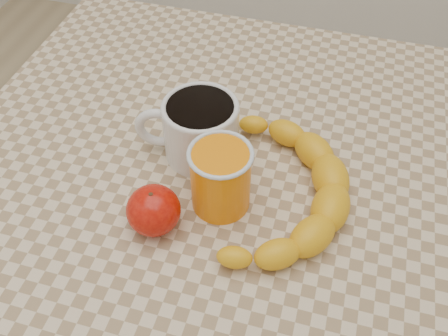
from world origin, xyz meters
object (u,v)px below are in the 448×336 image
(coffee_mug, at_px, (199,127))
(orange_juice_glass, at_px, (221,178))
(apple, at_px, (154,210))
(banana, at_px, (280,189))
(table, at_px, (224,215))

(coffee_mug, relative_size, orange_juice_glass, 1.63)
(orange_juice_glass, bearing_deg, apple, -139.85)
(apple, xyz_separation_m, banana, (0.14, 0.08, -0.01))
(orange_juice_glass, bearing_deg, banana, 17.06)
(coffee_mug, xyz_separation_m, apple, (-0.01, -0.14, -0.02))
(table, height_order, coffee_mug, coffee_mug)
(orange_juice_glass, height_order, apple, orange_juice_glass)
(coffee_mug, height_order, banana, coffee_mug)
(orange_juice_glass, distance_m, banana, 0.08)
(apple, distance_m, banana, 0.16)
(orange_juice_glass, xyz_separation_m, banana, (0.07, 0.02, -0.02))
(orange_juice_glass, distance_m, apple, 0.09)
(coffee_mug, bearing_deg, apple, -96.20)
(coffee_mug, distance_m, orange_juice_glass, 0.10)
(coffee_mug, height_order, orange_juice_glass, orange_juice_glass)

